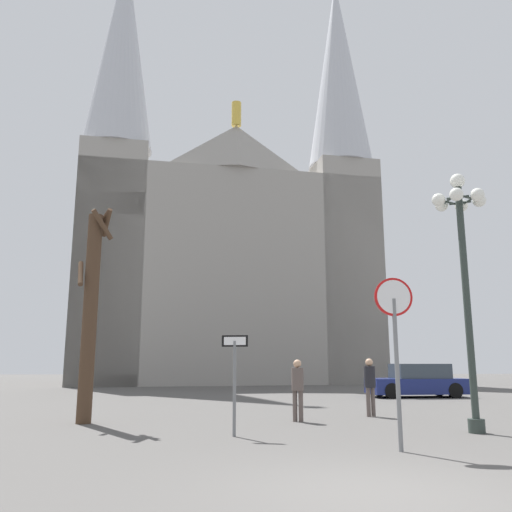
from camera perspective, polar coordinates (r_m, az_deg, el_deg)
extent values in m
plane|color=#514F4C|center=(6.99, 13.74, -23.71)|extent=(120.00, 120.00, 0.00)
cube|color=gray|center=(40.73, -3.31, -2.99)|extent=(22.66, 14.23, 14.80)
pyramid|color=gray|center=(38.77, -2.15, 11.50)|extent=(7.65, 3.07, 3.50)
cylinder|color=gold|center=(39.87, -2.12, 15.01)|extent=(0.70, 0.70, 1.80)
cube|color=gray|center=(37.20, -15.42, -0.72)|extent=(5.07, 5.07, 16.19)
cone|color=#B7BAC1|center=(43.14, -14.22, 21.02)|extent=(4.91, 4.91, 16.32)
cube|color=gray|center=(39.70, 9.49, -1.62)|extent=(5.07, 5.07, 16.19)
cone|color=#B7BAC1|center=(45.32, 8.79, 19.09)|extent=(4.91, 4.91, 16.32)
cylinder|color=slate|center=(9.99, 14.98, -12.09)|extent=(0.08, 0.08, 2.67)
cylinder|color=red|center=(10.05, 14.58, -4.29)|extent=(0.71, 0.05, 0.70)
cylinder|color=white|center=(10.03, 14.62, -4.27)|extent=(0.62, 0.01, 0.62)
cylinder|color=slate|center=(11.57, -2.33, -14.02)|extent=(0.07, 0.07, 1.97)
cube|color=black|center=(11.56, -2.29, -9.13)|extent=(0.56, 0.15, 0.25)
cube|color=white|center=(11.54, -2.29, -9.13)|extent=(0.47, 0.11, 0.17)
cylinder|color=#2D3833|center=(13.08, 21.79, -4.91)|extent=(0.16, 0.16, 5.62)
cylinder|color=#2D3833|center=(13.09, 22.67, -16.54)|extent=(0.36, 0.36, 0.30)
sphere|color=white|center=(13.70, 20.87, 7.57)|extent=(0.35, 0.35, 0.35)
sphere|color=white|center=(13.76, 22.91, 5.53)|extent=(0.31, 0.31, 0.31)
cylinder|color=#2D3833|center=(13.66, 21.97, 5.58)|extent=(0.05, 0.50, 0.05)
sphere|color=white|center=(14.03, 21.24, 5.09)|extent=(0.31, 0.31, 0.31)
cylinder|color=#2D3833|center=(13.79, 21.13, 5.36)|extent=(0.45, 0.29, 0.05)
sphere|color=white|center=(13.84, 19.36, 5.18)|extent=(0.31, 0.31, 0.31)
cylinder|color=#2D3833|center=(13.69, 20.18, 5.41)|extent=(0.45, 0.29, 0.05)
sphere|color=white|center=(13.36, 19.06, 5.74)|extent=(0.31, 0.31, 0.31)
cylinder|color=#2D3833|center=(13.46, 20.05, 5.69)|extent=(0.05, 0.50, 0.05)
sphere|color=white|center=(13.08, 20.78, 6.22)|extent=(0.31, 0.31, 0.31)
cylinder|color=#2D3833|center=(13.32, 20.90, 5.93)|extent=(0.45, 0.29, 0.05)
sphere|color=white|center=(13.29, 22.75, 6.10)|extent=(0.31, 0.31, 0.31)
cylinder|color=#2D3833|center=(13.42, 21.87, 5.87)|extent=(0.45, 0.29, 0.05)
cylinder|color=#473323|center=(14.61, -17.45, -6.12)|extent=(0.38, 0.38, 5.44)
cylinder|color=#473323|center=(15.09, -15.78, 3.48)|extent=(0.42, 0.68, 0.70)
cylinder|color=#473323|center=(14.72, -18.36, -1.79)|extent=(0.34, 0.70, 0.76)
cylinder|color=#473323|center=(14.75, -16.23, 3.28)|extent=(0.57, 0.62, 0.77)
cylinder|color=#473323|center=(15.25, -16.31, 3.45)|extent=(0.65, 0.35, 0.80)
cube|color=navy|center=(24.98, 16.83, -13.25)|extent=(4.21, 1.98, 0.66)
cube|color=#333D47|center=(25.04, 17.19, -11.75)|extent=(2.39, 1.71, 0.63)
cylinder|color=black|center=(23.74, 14.39, -13.88)|extent=(0.65, 0.25, 0.64)
cylinder|color=black|center=(25.25, 13.11, -13.77)|extent=(0.65, 0.25, 0.64)
cylinder|color=black|center=(24.84, 20.64, -13.40)|extent=(0.65, 0.25, 0.64)
cylinder|color=black|center=(26.28, 19.07, -13.34)|extent=(0.65, 0.25, 0.64)
cylinder|color=#594C47|center=(14.38, 4.86, -15.82)|extent=(0.12, 0.12, 0.79)
cylinder|color=#594C47|center=(14.42, 4.22, -15.81)|extent=(0.12, 0.12, 0.79)
cylinder|color=#594C47|center=(14.36, 4.49, -13.08)|extent=(0.32, 0.32, 0.59)
sphere|color=tan|center=(14.35, 4.47, -11.48)|extent=(0.21, 0.21, 0.21)
cylinder|color=#594C47|center=(15.94, 12.01, -15.14)|extent=(0.12, 0.12, 0.80)
cylinder|color=#594C47|center=(16.03, 12.50, -15.10)|extent=(0.12, 0.12, 0.80)
cylinder|color=black|center=(15.95, 12.15, -12.61)|extent=(0.32, 0.32, 0.60)
sphere|color=tan|center=(15.95, 12.08, -11.14)|extent=(0.22, 0.22, 0.22)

